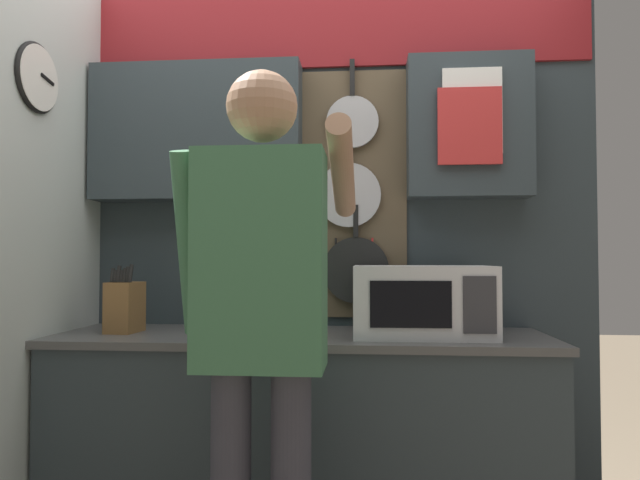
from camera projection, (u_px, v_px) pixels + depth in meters
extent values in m
cube|color=#2D383D|center=(301.00, 450.00, 2.25)|extent=(1.91, 0.55, 0.86)
cube|color=#4C4C4C|center=(301.00, 337.00, 2.27)|extent=(1.94, 0.58, 0.03)
cube|color=#2D383D|center=(309.00, 253.00, 2.57)|extent=(2.51, 0.04, 2.43)
cube|color=maroon|center=(308.00, 26.00, 2.58)|extent=(2.47, 0.02, 0.38)
cube|color=#2D383D|center=(197.00, 133.00, 2.53)|extent=(0.93, 0.16, 0.60)
cube|color=#2D383D|center=(468.00, 127.00, 2.43)|extent=(0.52, 0.16, 0.60)
cube|color=brown|center=(354.00, 193.00, 2.54)|extent=(0.46, 0.01, 1.10)
cylinder|color=#B7B7BC|center=(352.00, 122.00, 2.52)|extent=(0.23, 0.02, 0.23)
cube|color=black|center=(352.00, 77.00, 2.52)|extent=(0.02, 0.02, 0.16)
cylinder|color=#B7B7BC|center=(349.00, 195.00, 2.51)|extent=(0.28, 0.02, 0.28)
cube|color=black|center=(348.00, 144.00, 2.51)|extent=(0.02, 0.02, 0.16)
cylinder|color=black|center=(356.00, 270.00, 2.50)|extent=(0.29, 0.02, 0.29)
cube|color=black|center=(356.00, 221.00, 2.50)|extent=(0.02, 0.02, 0.14)
cylinder|color=black|center=(336.00, 257.00, 2.51)|extent=(0.01, 0.01, 0.17)
ellipsoid|color=black|center=(336.00, 279.00, 2.50)|extent=(0.04, 0.01, 0.04)
cylinder|color=silver|center=(354.00, 257.00, 2.50)|extent=(0.01, 0.01, 0.17)
ellipsoid|color=silver|center=(354.00, 281.00, 2.50)|extent=(0.05, 0.01, 0.05)
cylinder|color=red|center=(372.00, 258.00, 2.49)|extent=(0.01, 0.01, 0.17)
ellipsoid|color=red|center=(372.00, 280.00, 2.49)|extent=(0.04, 0.01, 0.04)
cube|color=white|center=(472.00, 111.00, 2.34)|extent=(0.24, 0.02, 0.36)
cube|color=red|center=(470.00, 126.00, 2.33)|extent=(0.26, 0.02, 0.32)
cylinder|color=white|center=(38.00, 78.00, 2.13)|extent=(0.02, 0.24, 0.24)
torus|color=black|center=(37.00, 78.00, 2.13)|extent=(0.02, 0.26, 0.26)
cube|color=black|center=(47.00, 80.00, 2.17)|extent=(0.01, 0.09, 0.03)
cube|color=silver|center=(422.00, 301.00, 2.21)|extent=(0.53, 0.36, 0.27)
cube|color=black|center=(411.00, 304.00, 2.03)|extent=(0.29, 0.01, 0.17)
cube|color=#333338|center=(480.00, 305.00, 2.01)|extent=(0.12, 0.01, 0.20)
cube|color=brown|center=(125.00, 307.00, 2.31)|extent=(0.12, 0.16, 0.20)
cylinder|color=black|center=(113.00, 275.00, 2.28)|extent=(0.02, 0.03, 0.06)
cylinder|color=black|center=(116.00, 276.00, 2.28)|extent=(0.02, 0.03, 0.05)
cylinder|color=black|center=(119.00, 274.00, 2.28)|extent=(0.02, 0.03, 0.07)
cylinder|color=black|center=(122.00, 276.00, 2.28)|extent=(0.02, 0.03, 0.05)
cylinder|color=black|center=(125.00, 275.00, 2.28)|extent=(0.02, 0.03, 0.06)
cylinder|color=black|center=(128.00, 275.00, 2.28)|extent=(0.02, 0.03, 0.06)
cylinder|color=black|center=(131.00, 273.00, 2.28)|extent=(0.02, 0.03, 0.07)
cylinder|color=white|center=(273.00, 318.00, 2.26)|extent=(0.12, 0.12, 0.12)
cylinder|color=red|center=(269.00, 291.00, 2.24)|extent=(0.02, 0.05, 0.24)
cylinder|color=silver|center=(274.00, 286.00, 2.27)|extent=(0.07, 0.07, 0.28)
cylinder|color=tan|center=(270.00, 298.00, 2.28)|extent=(0.03, 0.02, 0.19)
cylinder|color=tan|center=(271.00, 285.00, 2.29)|extent=(0.07, 0.03, 0.28)
cylinder|color=silver|center=(271.00, 294.00, 2.26)|extent=(0.03, 0.05, 0.21)
cylinder|color=black|center=(273.00, 289.00, 2.26)|extent=(0.03, 0.04, 0.26)
cube|color=#3D704C|center=(261.00, 260.00, 1.70)|extent=(0.38, 0.22, 0.65)
sphere|color=#A87A5B|center=(262.00, 107.00, 1.72)|extent=(0.22, 0.22, 0.22)
cylinder|color=#3D704C|center=(191.00, 244.00, 1.76)|extent=(0.08, 0.24, 0.58)
cylinder|color=#A87A5B|center=(342.00, 171.00, 1.96)|extent=(0.08, 0.57, 0.28)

